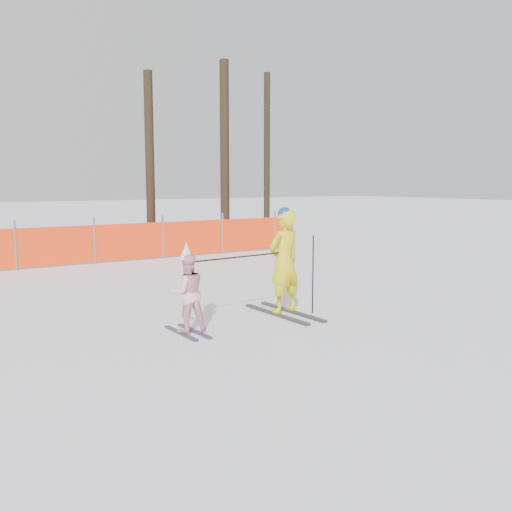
{
  "coord_description": "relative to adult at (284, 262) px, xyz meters",
  "views": [
    {
      "loc": [
        -5.15,
        -7.06,
        2.19
      ],
      "look_at": [
        0.0,
        0.5,
        1.0
      ],
      "focal_mm": 40.0,
      "sensor_mm": 36.0,
      "label": 1
    }
  ],
  "objects": [
    {
      "name": "adult",
      "position": [
        0.0,
        0.0,
        0.0
      ],
      "size": [
        0.67,
        1.7,
        1.78
      ],
      "color": "black",
      "rests_on": "ground"
    },
    {
      "name": "ski_poles",
      "position": [
        -0.33,
        -0.14,
        -0.02
      ],
      "size": [
        2.23,
        0.21,
        1.31
      ],
      "color": "black",
      "rests_on": "ground"
    },
    {
      "name": "child",
      "position": [
        -1.89,
        -0.18,
        -0.28
      ],
      "size": [
        0.61,
        0.95,
        1.33
      ],
      "color": "black",
      "rests_on": "ground"
    },
    {
      "name": "ground",
      "position": [
        -0.48,
        -0.37,
        -0.89
      ],
      "size": [
        120.0,
        120.0,
        0.0
      ],
      "primitive_type": "plane",
      "color": "white",
      "rests_on": "ground"
    },
    {
      "name": "tree_trunks",
      "position": [
        4.71,
        10.31,
        2.22
      ],
      "size": [
        5.5,
        1.57,
        6.56
      ],
      "color": "black",
      "rests_on": "ground"
    },
    {
      "name": "safety_fence",
      "position": [
        -2.31,
        7.58,
        -0.33
      ],
      "size": [
        16.78,
        0.06,
        1.25
      ],
      "color": "#595960",
      "rests_on": "ground"
    }
  ]
}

